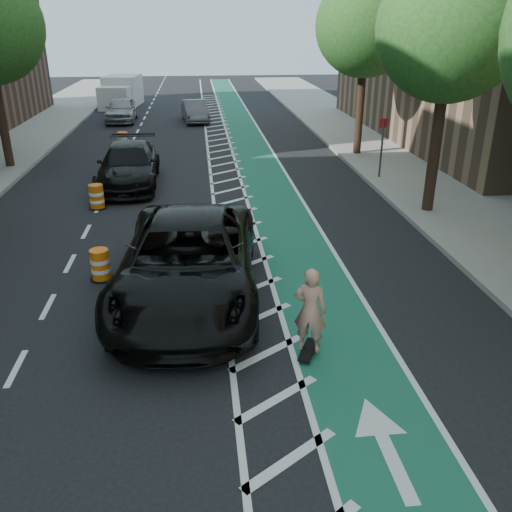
{
  "coord_description": "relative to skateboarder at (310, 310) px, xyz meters",
  "views": [
    {
      "loc": [
        0.35,
        -8.83,
        5.92
      ],
      "look_at": [
        1.53,
        2.25,
        1.1
      ],
      "focal_mm": 38.0,
      "sensor_mm": 36.0,
      "label": 1
    }
  ],
  "objects": [
    {
      "name": "box_truck",
      "position": [
        -7.65,
        34.82,
        0.03
      ],
      "size": [
        2.92,
        5.47,
        2.18
      ],
      "rotation": [
        0.0,
        0.0,
        -0.12
      ],
      "color": "silver",
      "rests_on": "ground"
    },
    {
      "name": "sidewalk_right",
      "position": [
        7.2,
        10.1,
        -0.9
      ],
      "size": [
        5.0,
        90.0,
        0.15
      ],
      "primitive_type": "cube",
      "color": "gray",
      "rests_on": "ground"
    },
    {
      "name": "tree_r_c",
      "position": [
        5.6,
        8.1,
        4.8
      ],
      "size": [
        4.2,
        4.2,
        7.9
      ],
      "color": "#382619",
      "rests_on": "ground"
    },
    {
      "name": "suv_far",
      "position": [
        -4.7,
        12.47,
        -0.18
      ],
      "size": [
        2.27,
        5.46,
        1.58
      ],
      "primitive_type": "imported",
      "rotation": [
        0.0,
        0.0,
        0.01
      ],
      "color": "black",
      "rests_on": "ground"
    },
    {
      "name": "skateboarder",
      "position": [
        0.0,
        0.0,
        0.0
      ],
      "size": [
        0.74,
        0.63,
        1.72
      ],
      "primitive_type": "imported",
      "rotation": [
        0.0,
        0.0,
        2.72
      ],
      "color": "tan",
      "rests_on": "skateboard"
    },
    {
      "name": "car_grey",
      "position": [
        -2.1,
        27.15,
        -0.31
      ],
      "size": [
        1.9,
        4.18,
        1.33
      ],
      "primitive_type": "imported",
      "rotation": [
        0.0,
        0.0,
        0.12
      ],
      "color": "#5B5A5F",
      "rests_on": "ground"
    },
    {
      "name": "buffer_strip",
      "position": [
        -0.8,
        10.1,
        -0.97
      ],
      "size": [
        1.4,
        90.0,
        0.01
      ],
      "primitive_type": "cube",
      "color": "silver",
      "rests_on": "ground"
    },
    {
      "name": "curb_right",
      "position": [
        4.75,
        10.1,
        -0.89
      ],
      "size": [
        0.12,
        90.0,
        0.16
      ],
      "primitive_type": "cube",
      "color": "gray",
      "rests_on": "ground"
    },
    {
      "name": "sign_post",
      "position": [
        5.3,
        12.1,
        0.38
      ],
      "size": [
        0.35,
        0.08,
        2.47
      ],
      "color": "#4C4C4C",
      "rests_on": "ground"
    },
    {
      "name": "skateboard",
      "position": [
        0.0,
        -0.0,
        -0.88
      ],
      "size": [
        0.56,
        0.87,
        0.11
      ],
      "rotation": [
        0.0,
        0.0,
        -0.42
      ],
      "color": "black",
      "rests_on": "ground"
    },
    {
      "name": "suv_near",
      "position": [
        -2.3,
        2.61,
        -0.04
      ],
      "size": [
        3.58,
        6.9,
        1.86
      ],
      "primitive_type": "imported",
      "rotation": [
        0.0,
        0.0,
        -0.08
      ],
      "color": "black",
      "rests_on": "ground"
    },
    {
      "name": "barrel_a",
      "position": [
        -4.5,
        3.84,
        -0.6
      ],
      "size": [
        0.58,
        0.58,
        0.8
      ],
      "color": "orange",
      "rests_on": "ground"
    },
    {
      "name": "tree_r_d",
      "position": [
        5.6,
        16.1,
        4.8
      ],
      "size": [
        4.2,
        4.2,
        7.9
      ],
      "color": "#382619",
      "rests_on": "ground"
    },
    {
      "name": "car_silver",
      "position": [
        -6.8,
        27.72,
        -0.21
      ],
      "size": [
        1.83,
        4.5,
        1.53
      ],
      "primitive_type": "imported",
      "rotation": [
        0.0,
        0.0,
        0.01
      ],
      "color": "#939398",
      "rests_on": "ground"
    },
    {
      "name": "bike_lane",
      "position": [
        0.7,
        10.1,
        -0.96
      ],
      "size": [
        2.0,
        90.0,
        0.01
      ],
      "primitive_type": "cube",
      "color": "#195843",
      "rests_on": "ground"
    },
    {
      "name": "barrel_b",
      "position": [
        -5.51,
        9.6,
        -0.57
      ],
      "size": [
        0.62,
        0.62,
        0.84
      ],
      "color": "#D55A0B",
      "rests_on": "ground"
    },
    {
      "name": "ground",
      "position": [
        -2.3,
        0.1,
        -0.97
      ],
      "size": [
        120.0,
        120.0,
        0.0
      ],
      "primitive_type": "plane",
      "color": "black",
      "rests_on": "ground"
    },
    {
      "name": "barrel_c",
      "position": [
        -5.72,
        19.1,
        -0.56
      ],
      "size": [
        0.64,
        0.64,
        0.88
      ],
      "color": "#ED4F0C",
      "rests_on": "ground"
    }
  ]
}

